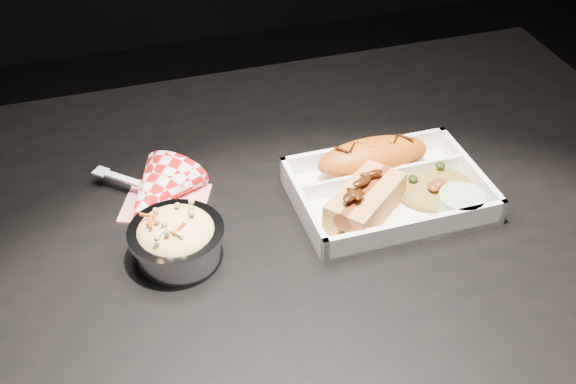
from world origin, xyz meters
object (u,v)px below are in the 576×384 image
(hotdog, at_px, (365,200))
(napkin_fork, at_px, (156,192))
(fried_pastry, at_px, (373,157))
(food_tray, at_px, (388,194))
(foil_coleslaw_cup, at_px, (177,237))
(dining_table, at_px, (284,266))

(hotdog, bearing_deg, napkin_fork, 115.58)
(fried_pastry, xyz_separation_m, hotdog, (-0.04, -0.08, -0.00))
(food_tray, height_order, fried_pastry, fried_pastry)
(foil_coleslaw_cup, height_order, napkin_fork, foil_coleslaw_cup)
(food_tray, bearing_deg, fried_pastry, 90.00)
(foil_coleslaw_cup, distance_m, napkin_fork, 0.12)
(fried_pastry, height_order, foil_coleslaw_cup, foil_coleslaw_cup)
(dining_table, xyz_separation_m, hotdog, (0.10, -0.03, 0.12))
(dining_table, distance_m, food_tray, 0.18)
(hotdog, xyz_separation_m, napkin_fork, (-0.25, 0.12, -0.02))
(dining_table, relative_size, napkin_fork, 7.66)
(food_tray, bearing_deg, napkin_fork, 162.91)
(fried_pastry, distance_m, napkin_fork, 0.30)
(hotdog, xyz_separation_m, foil_coleslaw_cup, (-0.25, 0.00, -0.00))
(hotdog, distance_m, foil_coleslaw_cup, 0.25)
(food_tray, relative_size, fried_pastry, 1.56)
(foil_coleslaw_cup, bearing_deg, fried_pastry, 15.62)
(food_tray, bearing_deg, dining_table, 176.90)
(hotdog, distance_m, napkin_fork, 0.28)
(food_tray, distance_m, hotdog, 0.06)
(dining_table, height_order, fried_pastry, fried_pastry)
(foil_coleslaw_cup, bearing_deg, hotdog, -0.27)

